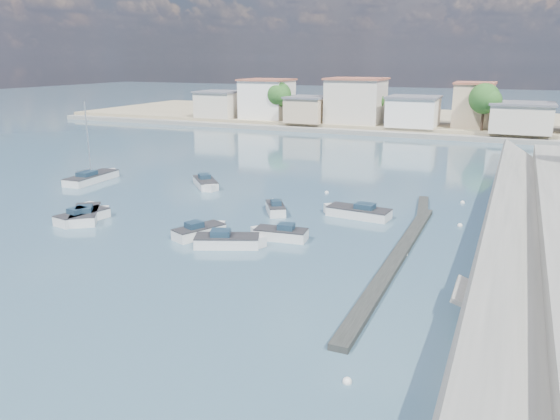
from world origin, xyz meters
name	(u,v)px	position (x,y,z in m)	size (l,w,h in m)	color
ground	(390,172)	(0.00, 40.00, 0.00)	(400.00, 400.00, 0.00)	#2D4A5B
breakwater	(403,247)	(6.90, 12.69, 0.17)	(2.00, 31.02, 0.35)	black
far_shore_land	(446,122)	(0.00, 92.00, 0.70)	(160.00, 40.00, 1.40)	gray
far_shore_quay	(430,136)	(0.00, 71.00, 0.40)	(160.00, 2.50, 0.80)	slate
far_town	(501,109)	(10.71, 76.92, 4.93)	(113.01, 12.80, 8.35)	beige
shore_trees	(484,104)	(8.34, 68.11, 6.22)	(74.56, 38.32, 7.92)	#38281E
motorboat_a	(86,214)	(-19.60, 9.65, 0.38)	(4.73, 5.44, 1.48)	silver
motorboat_b	(201,232)	(-7.93, 9.39, 0.38)	(3.16, 4.47, 1.48)	silver
motorboat_c	(356,212)	(1.49, 19.41, 0.38)	(6.10, 2.57, 1.48)	silver
motorboat_d	(278,234)	(-2.21, 11.13, 0.38)	(4.49, 2.06, 1.48)	silver
motorboat_e	(85,216)	(-19.19, 9.07, 0.38)	(2.66, 5.10, 1.48)	silver
motorboat_f	(275,208)	(-5.44, 17.82, 0.38)	(3.00, 3.70, 1.48)	silver
motorboat_g	(206,184)	(-16.25, 23.94, 0.38)	(4.64, 4.84, 1.48)	silver
motorboat_h	(231,242)	(-4.72, 8.17, 0.38)	(5.18, 3.51, 1.48)	silver
sailboat	(93,177)	(-29.38, 21.52, 0.41)	(2.58, 7.58, 9.00)	silver
mooring_buoys	(411,247)	(7.44, 13.10, 0.05)	(16.96, 33.42, 0.41)	silver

